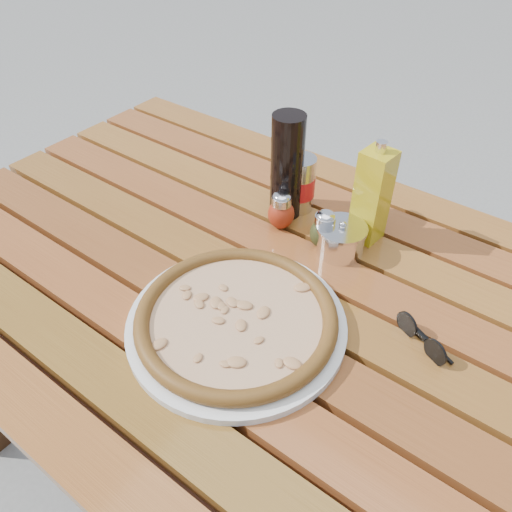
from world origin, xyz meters
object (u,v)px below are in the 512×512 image
Objects in this scene: soda_can at (299,184)px; olive_oil_cruet at (372,196)px; pepper_shaker at (281,211)px; table at (250,302)px; sunglasses at (422,338)px; oregano_shaker at (324,230)px; parmesan_tin at (341,239)px; plate at (237,324)px; pizza at (236,317)px; dark_bottle at (287,167)px.

olive_oil_cruet is (0.16, -0.00, 0.04)m from soda_can.
pepper_shaker is 0.68× the size of soda_can.
sunglasses is (0.32, 0.03, 0.09)m from table.
oregano_shaker is at bearing -124.70° from olive_oil_cruet.
olive_oil_cruet is 1.70× the size of parmesan_tin.
plate is 3.00× the size of soda_can.
dark_bottle is at bearing 110.46° from pizza.
pepper_shaker is at bearing 103.35° from table.
table is 3.65× the size of pizza.
pepper_shaker reaches higher than table.
dark_bottle is 0.18m from parmesan_tin.
olive_oil_cruet is 0.10m from parmesan_tin.
plate is 0.29m from pepper_shaker.
pizza is at bearing -62.15° from table.
dark_bottle is (-0.06, 0.20, 0.19)m from table.
olive_oil_cruet is (0.12, 0.23, 0.17)m from table.
parmesan_tin is at bearing -26.95° from soda_can.
oregano_shaker is (0.01, 0.26, 0.02)m from pizza.
oregano_shaker is 0.68× the size of soda_can.
sunglasses is at bearing -29.58° from parmesan_tin.
plate is 0.27m from oregano_shaker.
soda_can reaches higher than pizza.
plate is at bearing 180.00° from pizza.
sunglasses is (0.36, -0.20, -0.04)m from soda_can.
dark_bottle is 1.83× the size of soda_can.
plate is at bearing -62.15° from table.
soda_can is at bearing 96.29° from pepper_shaker.
pepper_shaker reaches higher than plate.
pizza is (0.06, -0.11, 0.10)m from table.
pizza is 0.36m from soda_can.
dark_bottle is 0.42m from sunglasses.
olive_oil_cruet is (0.05, 0.08, 0.06)m from oregano_shaker.
parmesan_tin is 0.25m from sunglasses.
parmesan_tin is at bearing 81.57° from plate.
table is at bearing -76.65° from pepper_shaker.
oregano_shaker is 0.28m from sunglasses.
table is 6.67× the size of olive_oil_cruet.
soda_can is at bearing 179.44° from olive_oil_cruet.
pizza is 4.68× the size of pepper_shaker.
pizza is at bearing -70.16° from pepper_shaker.
pizza is 4.68× the size of oregano_shaker.
sunglasses is (0.26, 0.15, -0.01)m from pizza.
pizza is 0.34m from dark_bottle.
oregano_shaker is at bearing 179.37° from sunglasses.
olive_oil_cruet is 1.94× the size of sunglasses.
pepper_shaker is 0.14m from parmesan_tin.
table is 0.31m from olive_oil_cruet.
oregano_shaker reaches higher than table.
pepper_shaker is (-0.10, 0.27, 0.02)m from pizza.
pepper_shaker is (-0.10, 0.27, 0.03)m from plate.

